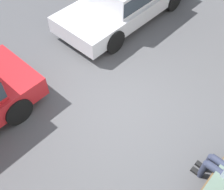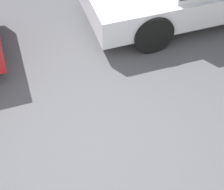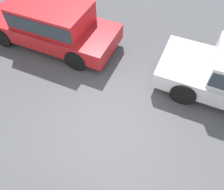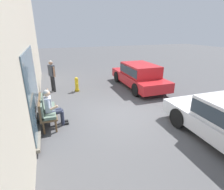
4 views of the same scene
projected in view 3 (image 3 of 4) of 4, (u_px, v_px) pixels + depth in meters
ground_plane at (110, 125)px, 5.62m from camera, size 60.00×60.00×0.00m
parked_car_mid at (51, 23)px, 7.05m from camera, size 4.55×1.93×1.42m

